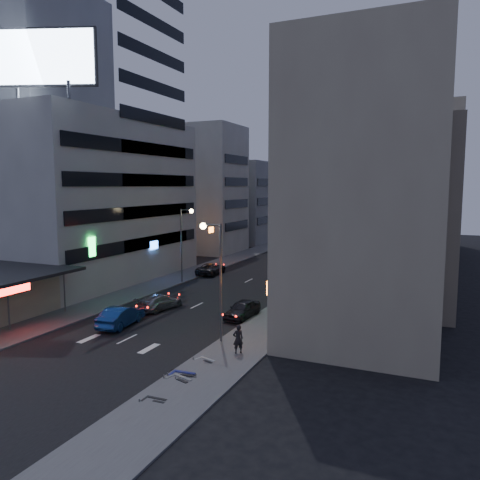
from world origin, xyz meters
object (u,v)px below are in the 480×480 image
Objects in this scene: road_car_silver at (160,302)px; scooter_blue at (196,363)px; parked_car_right_far at (300,266)px; person at (238,339)px; parked_car_right_mid at (292,282)px; parked_car_right_near at (242,309)px; road_car_blue at (121,316)px; scooter_silver_a at (193,369)px; scooter_silver_b at (216,352)px; scooter_black_a at (168,389)px; parked_car_left at (211,269)px; scooter_black_b at (197,366)px.

road_car_silver is 14.84m from scooter_blue.
person is (4.31, -28.36, 0.22)m from parked_car_right_far.
parked_car_right_mid is 0.69× the size of parked_car_right_far.
road_car_silver is (-7.58, -0.47, -0.05)m from parked_car_right_near.
road_car_silver is at bearing -97.12° from road_car_blue.
parked_car_right_far reaches higher than scooter_silver_a.
scooter_silver_b is at bearing -7.43° from scooter_blue.
person reaches higher than scooter_silver_b.
road_car_silver is 12.89m from person.
road_car_silver is at bearing -76.67° from person.
scooter_black_a is at bearing 130.25° from road_car_blue.
scooter_silver_b is (9.96, -9.01, 0.00)m from road_car_silver.
person is at bearing 162.14° from road_car_blue.
person is at bearing 117.61° from parked_car_left.
person reaches higher than parked_car_right_mid.
road_car_silver is (-7.91, -12.65, 0.02)m from parked_car_right_mid.
person is at bearing -3.77° from scooter_silver_b.
scooter_silver_a is (-0.58, -4.76, -0.29)m from person.
road_car_blue reaches higher than parked_car_right_near.
road_car_blue reaches higher than scooter_blue.
parked_car_left is at bearing 128.51° from parked_car_right_near.
scooter_silver_b is at bearing 26.53° from person.
person is at bearing -76.17° from parked_car_right_mid.
scooter_black_b is at bearing -139.03° from scooter_blue.
parked_car_right_far is at bearing 3.14° from scooter_blue.
scooter_silver_a is at bearing 171.48° from scooter_black_b.
scooter_black_a is 0.85× the size of scooter_silver_a.
parked_car_left is 30.35m from scooter_black_b.
parked_car_right_far reaches higher than parked_car_right_mid.
parked_car_right_far is 3.17× the size of scooter_silver_b.
scooter_black_a is at bearing -178.47° from scooter_blue.
scooter_silver_a is at bearing -75.10° from parked_car_right_near.
parked_car_right_near is at bearing 28.93° from scooter_silver_a.
scooter_blue reaches higher than road_car_silver.
parked_car_right_near is at bearing -79.80° from parked_car_right_far.
person is (13.92, -23.36, 0.36)m from parked_car_left.
person is 7.30m from scooter_black_a.
parked_car_left is at bearing 22.67° from scooter_blue.
scooter_black_a is at bearing -76.90° from parked_car_right_near.
parked_car_left is at bearing 45.21° from scooter_silver_b.
road_car_silver is 13.44m from scooter_silver_b.
parked_car_right_near is 11.82m from scooter_blue.
person is 1.03× the size of scooter_silver_b.
parked_car_right_far is at bearing 24.26° from scooter_silver_b.
scooter_black_a is 3.40m from scooter_blue.
parked_car_right_mid is 0.84× the size of road_car_blue.
scooter_silver_a is (2.48, -12.50, 0.04)m from parked_car_right_near.
road_car_blue is at bearing -96.81° from parked_car_right_far.
parked_car_right_mid is 2.24× the size of scooter_black_a.
parked_car_right_far is 3.26× the size of scooter_black_a.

